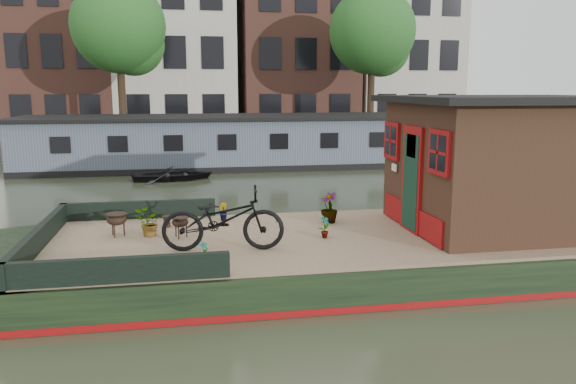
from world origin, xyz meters
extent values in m
plane|color=#343C26|center=(0.00, 0.00, 0.00)|extent=(120.00, 120.00, 0.00)
cube|color=black|center=(0.00, 0.00, 0.30)|extent=(12.00, 4.00, 0.60)
cylinder|color=black|center=(-6.00, 0.00, 0.30)|extent=(4.00, 4.00, 0.60)
cube|color=maroon|center=(0.00, 0.00, 0.06)|extent=(12.02, 4.02, 0.10)
cube|color=#A08563|center=(0.00, 0.00, 0.62)|extent=(11.80, 3.80, 0.05)
cube|color=black|center=(-5.92, 0.00, 0.82)|extent=(0.12, 4.00, 0.35)
cube|color=black|center=(-4.50, 1.92, 0.82)|extent=(3.00, 0.12, 0.35)
cube|color=black|center=(-4.50, -1.92, 0.82)|extent=(3.00, 0.12, 0.35)
cube|color=black|center=(2.20, 0.00, 1.80)|extent=(3.50, 3.00, 2.30)
cube|color=black|center=(2.20, 0.00, 3.01)|extent=(4.00, 3.50, 0.12)
cube|color=maroon|center=(0.42, 0.00, 1.60)|extent=(0.06, 0.80, 1.90)
cube|color=black|center=(0.40, 0.00, 1.55)|extent=(0.04, 0.64, 1.70)
cube|color=maroon|center=(0.42, -1.05, 2.20)|extent=(0.06, 0.72, 0.72)
cube|color=maroon|center=(0.42, 1.05, 2.20)|extent=(0.06, 0.72, 0.72)
imported|color=black|center=(-3.00, -0.63, 1.16)|extent=(2.00, 0.87, 1.02)
imported|color=#9A322C|center=(-1.23, -0.20, 0.85)|extent=(0.26, 0.24, 0.40)
imported|color=brown|center=(-2.87, 1.44, 0.82)|extent=(0.22, 0.24, 0.35)
imported|color=brown|center=(-4.23, 0.46, 0.89)|extent=(0.55, 0.52, 0.48)
imported|color=maroon|center=(-0.86, 0.91, 0.94)|extent=(0.44, 0.44, 0.59)
imported|color=#A1522F|center=(-3.33, -1.17, 0.81)|extent=(0.20, 0.19, 0.31)
cylinder|color=black|center=(-3.94, 1.09, 0.76)|extent=(0.19, 0.19, 0.21)
cylinder|color=black|center=(-5.60, -1.63, 0.75)|extent=(0.18, 0.18, 0.20)
imported|color=black|center=(-4.04, 10.88, 0.29)|extent=(3.00, 2.25, 0.59)
cube|color=#4F5E6A|center=(0.00, 14.00, 1.00)|extent=(20.00, 4.00, 2.00)
cube|color=black|center=(0.00, 14.00, 2.05)|extent=(20.40, 4.40, 0.12)
cube|color=black|center=(0.00, 14.00, 0.12)|extent=(20.00, 4.05, 0.24)
cube|color=#47443F|center=(0.00, 20.50, 0.45)|extent=(60.00, 6.00, 0.90)
cube|color=brown|center=(-10.50, 27.50, 7.50)|extent=(6.00, 8.00, 15.00)
cube|color=#B7B2A3|center=(-4.00, 27.50, 8.25)|extent=(7.00, 8.00, 16.50)
cube|color=brown|center=(3.50, 27.50, 7.75)|extent=(7.00, 8.00, 15.50)
cube|color=#B7B2A3|center=(10.50, 27.50, 8.00)|extent=(6.50, 8.00, 16.00)
cylinder|color=#332316|center=(-6.50, 19.00, 2.90)|extent=(0.36, 0.36, 4.00)
sphere|color=#184316|center=(-6.50, 19.00, 6.10)|extent=(4.40, 4.40, 4.40)
sphere|color=#184316|center=(-5.90, 19.30, 5.30)|extent=(3.00, 3.00, 3.00)
cylinder|color=#332316|center=(6.00, 19.00, 2.90)|extent=(0.36, 0.36, 4.00)
sphere|color=#184316|center=(6.00, 19.00, 6.10)|extent=(4.40, 4.40, 4.40)
sphere|color=#184316|center=(6.60, 19.30, 5.30)|extent=(3.00, 3.00, 3.00)
camera|label=1|loc=(-3.53, -9.34, 3.20)|focal=35.00mm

